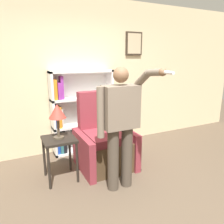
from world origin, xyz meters
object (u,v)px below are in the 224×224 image
at_px(bookcase, 77,113).
at_px(side_table, 59,146).
at_px(armchair, 104,143).
at_px(person_standing, 121,122).
at_px(table_lamp, 57,113).

bearing_deg(bookcase, side_table, -121.68).
bearing_deg(armchair, bookcase, 105.11).
distance_m(armchair, person_standing, 0.89).
relative_size(side_table, table_lamp, 1.29).
height_order(bookcase, person_standing, person_standing).
distance_m(armchair, table_lamp, 0.98).
relative_size(person_standing, table_lamp, 3.33).
bearing_deg(person_standing, bookcase, 95.72).
height_order(armchair, person_standing, person_standing).
distance_m(bookcase, person_standing, 1.46).
bearing_deg(armchair, side_table, -171.05).
bearing_deg(armchair, person_standing, -94.90).
bearing_deg(side_table, table_lamp, 180.00).
bearing_deg(table_lamp, side_table, 0.00).
bearing_deg(armchair, table_lamp, -171.05).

